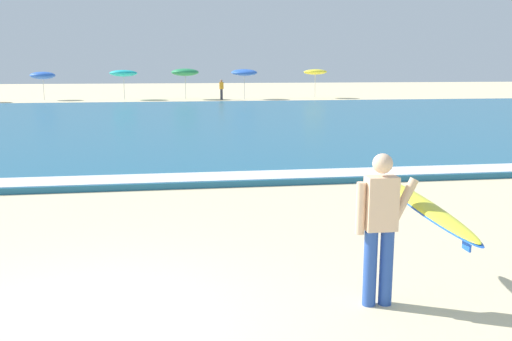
{
  "coord_description": "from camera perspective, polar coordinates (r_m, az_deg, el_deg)",
  "views": [
    {
      "loc": [
        0.93,
        -5.49,
        2.66
      ],
      "look_at": [
        2.16,
        2.56,
        1.1
      ],
      "focal_mm": 38.57,
      "sensor_mm": 36.0,
      "label": 1
    }
  ],
  "objects": [
    {
      "name": "beachgoer_near_row_left",
      "position": [
        43.88,
        -3.6,
        8.44
      ],
      "size": [
        0.32,
        0.2,
        1.58
      ],
      "color": "#383842",
      "rests_on": "ground"
    },
    {
      "name": "beach_umbrella_3",
      "position": [
        44.81,
        -7.37,
        10.07
      ],
      "size": [
        2.16,
        2.18,
        2.46
      ],
      "color": "beige",
      "rests_on": "ground"
    },
    {
      "name": "beach_umbrella_1",
      "position": [
        46.51,
        -21.25,
        9.17
      ],
      "size": [
        1.89,
        1.89,
        2.19
      ],
      "color": "beige",
      "rests_on": "ground"
    },
    {
      "name": "beach_umbrella_2",
      "position": [
        45.09,
        -13.58,
        9.77
      ],
      "size": [
        2.15,
        2.17,
        2.38
      ],
      "color": "beige",
      "rests_on": "ground"
    },
    {
      "name": "surfer_with_board",
      "position": [
        6.28,
        14.78,
        -4.58
      ],
      "size": [
        0.96,
        2.47,
        1.73
      ],
      "color": "#284CA3",
      "rests_on": "ground"
    },
    {
      "name": "sea",
      "position": [
        25.98,
        -10.72,
        4.92
      ],
      "size": [
        120.0,
        28.0,
        0.14
      ],
      "primitive_type": "cube",
      "color": "#1E6084",
      "rests_on": "ground"
    },
    {
      "name": "surf_foam",
      "position": [
        12.71,
        -12.69,
        -0.84
      ],
      "size": [
        120.0,
        1.02,
        0.01
      ],
      "primitive_type": "cube",
      "color": "white",
      "rests_on": "sea"
    },
    {
      "name": "beach_umbrella_4",
      "position": [
        44.71,
        -1.22,
        10.12
      ],
      "size": [
        2.08,
        2.11,
        2.43
      ],
      "color": "beige",
      "rests_on": "ground"
    },
    {
      "name": "beach_umbrella_5",
      "position": [
        46.48,
        6.17,
        10.12
      ],
      "size": [
        1.92,
        1.94,
        2.41
      ],
      "color": "beige",
      "rests_on": "ground"
    },
    {
      "name": "ground_plane",
      "position": [
        6.17,
        -17.07,
        -15.19
      ],
      "size": [
        160.0,
        160.0,
        0.0
      ],
      "primitive_type": "plane",
      "color": "beige"
    }
  ]
}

